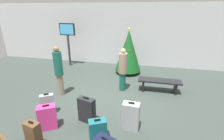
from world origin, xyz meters
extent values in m
plane|color=#38423D|center=(0.00, 0.00, 0.00)|extent=(16.00, 16.00, 0.00)
cube|color=silver|center=(0.00, 3.85, 1.66)|extent=(16.00, 0.20, 3.31)
cylinder|color=#4C3319|center=(0.35, 2.45, 0.08)|extent=(0.12, 0.12, 0.16)
cone|color=#14511E|center=(0.35, 2.45, 1.12)|extent=(1.24, 1.24, 1.92)
sphere|color=#F2D84C|center=(0.35, 2.45, 2.14)|extent=(0.12, 0.12, 0.12)
sphere|color=blue|center=(0.26, 2.18, 1.14)|extent=(0.08, 0.08, 0.08)
sphere|color=red|center=(0.45, 2.21, 1.21)|extent=(0.08, 0.08, 0.08)
sphere|color=silver|center=(0.05, 2.53, 1.08)|extent=(0.08, 0.08, 0.08)
sphere|color=red|center=(0.25, 2.33, 1.58)|extent=(0.08, 0.08, 0.08)
sphere|color=silver|center=(0.23, 2.15, 1.00)|extent=(0.08, 0.08, 0.08)
cylinder|color=#333338|center=(-2.99, 2.93, 0.84)|extent=(0.12, 0.12, 1.68)
cube|color=black|center=(-2.99, 2.93, 1.99)|extent=(0.87, 0.12, 0.61)
cube|color=#4CB2F2|center=(-2.99, 2.88, 1.99)|extent=(0.78, 0.05, 0.52)
cube|color=black|center=(1.77, 0.76, 0.45)|extent=(1.59, 0.44, 0.06)
cube|color=black|center=(1.17, 0.76, 0.21)|extent=(0.08, 0.35, 0.42)
cube|color=black|center=(2.36, 0.76, 0.21)|extent=(0.08, 0.35, 0.42)
cylinder|color=#19594C|center=(0.37, 0.59, 0.36)|extent=(0.24, 0.24, 0.72)
cylinder|color=gray|center=(0.37, 0.59, 1.10)|extent=(0.40, 0.40, 0.77)
sphere|color=tan|center=(0.37, 0.59, 1.58)|extent=(0.18, 0.18, 0.18)
cylinder|color=gray|center=(-1.78, -0.26, 0.40)|extent=(0.22, 0.22, 0.79)
cylinder|color=#19594C|center=(-1.78, -0.26, 1.21)|extent=(0.32, 0.32, 0.84)
sphere|color=#8C6647|center=(-1.78, -0.26, 1.73)|extent=(0.19, 0.19, 0.19)
cube|color=#9EA0A5|center=(0.94, -1.55, 0.38)|extent=(0.45, 0.29, 0.76)
cube|color=black|center=(0.94, -1.55, 0.78)|extent=(0.15, 0.04, 0.04)
cube|color=#19606B|center=(0.21, -2.12, 0.28)|extent=(0.48, 0.39, 0.55)
cube|color=black|center=(0.21, -2.12, 0.57)|extent=(0.14, 0.09, 0.04)
cube|color=black|center=(0.54, -2.68, 0.60)|extent=(0.15, 0.08, 0.04)
cube|color=#E5388C|center=(-1.20, -2.01, 0.34)|extent=(0.53, 0.46, 0.67)
cube|color=black|center=(-1.20, -2.01, 0.69)|extent=(0.15, 0.11, 0.04)
cube|color=#9EA0A5|center=(-1.57, -1.43, 0.32)|extent=(0.42, 0.35, 0.63)
cube|color=black|center=(-1.57, -1.43, 0.65)|extent=(0.13, 0.10, 0.04)
cube|color=#232326|center=(-0.29, -1.52, 0.36)|extent=(0.51, 0.32, 0.73)
cube|color=black|center=(-0.29, -1.52, 0.75)|extent=(0.17, 0.07, 0.04)
cube|color=brown|center=(-1.02, -2.77, 0.39)|extent=(0.36, 0.26, 0.78)
cube|color=black|center=(-1.02, -2.77, 0.80)|extent=(0.12, 0.06, 0.04)
camera|label=1|loc=(1.23, -5.11, 3.00)|focal=26.12mm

